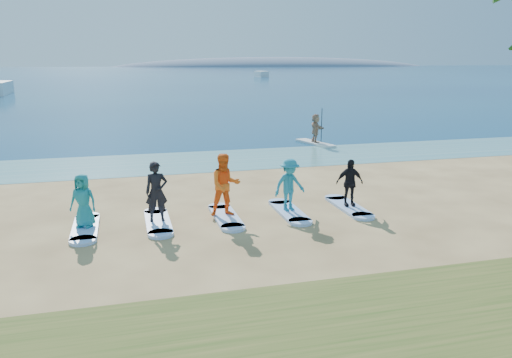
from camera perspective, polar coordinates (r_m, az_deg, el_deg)
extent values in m
plane|color=tan|center=(13.37, -3.64, -6.90)|extent=(600.00, 600.00, 0.00)
plane|color=teal|center=(23.39, -8.71, 1.92)|extent=(600.00, 600.00, 0.00)
plane|color=navy|center=(172.38, -14.39, 11.61)|extent=(600.00, 600.00, 0.00)
ellipsoid|color=slate|center=(327.17, 2.49, 12.75)|extent=(220.00, 56.00, 18.00)
cube|color=silver|center=(28.28, 6.78, 4.10)|extent=(1.39, 3.08, 0.12)
imported|color=tan|center=(28.16, 6.83, 5.80)|extent=(0.48, 1.47, 1.58)
cube|color=silver|center=(134.77, 0.60, 11.59)|extent=(2.49, 6.28, 1.49)
cube|color=#A4C6FF|center=(14.88, -18.92, -5.31)|extent=(0.70, 2.20, 0.09)
imported|color=teal|center=(14.65, -19.16, -2.35)|extent=(0.86, 0.71, 1.51)
cube|color=#A4C6FF|center=(14.85, -11.14, -4.85)|extent=(0.70, 2.20, 0.09)
imported|color=black|center=(14.59, -11.30, -1.43)|extent=(0.66, 0.45, 1.75)
cube|color=#A4C6FF|center=(15.09, -3.48, -4.31)|extent=(0.70, 2.20, 0.09)
imported|color=orange|center=(14.81, -3.54, -0.68)|extent=(0.93, 0.73, 1.88)
cube|color=#A4C6FF|center=(15.59, 3.80, -3.73)|extent=(0.70, 2.20, 0.09)
imported|color=teal|center=(15.35, 3.85, -0.67)|extent=(1.17, 0.84, 1.63)
cube|color=#A4C6FF|center=(16.32, 10.51, -3.13)|extent=(0.70, 2.20, 0.09)
imported|color=black|center=(16.11, 10.64, -0.41)|extent=(0.91, 0.44, 1.51)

